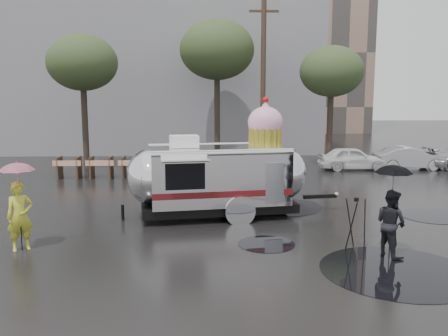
{
  "coord_description": "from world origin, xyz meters",
  "views": [
    {
      "loc": [
        -0.51,
        -12.21,
        3.87
      ],
      "look_at": [
        -0.01,
        2.74,
        1.56
      ],
      "focal_mm": 38.0,
      "sensor_mm": 36.0,
      "label": 1
    }
  ],
  "objects_px": {
    "airstream_trailer": "(221,174)",
    "person_right": "(391,223)",
    "tripod": "(355,220)",
    "person_left": "(20,216)"
  },
  "relations": [
    {
      "from": "person_right",
      "to": "tripod",
      "type": "distance_m",
      "value": 0.87
    },
    {
      "from": "tripod",
      "to": "airstream_trailer",
      "type": "bearing_deg",
      "value": 145.43
    },
    {
      "from": "person_left",
      "to": "person_right",
      "type": "xyz_separation_m",
      "value": [
        9.09,
        -0.77,
        -0.05
      ]
    },
    {
      "from": "airstream_trailer",
      "to": "person_left",
      "type": "relative_size",
      "value": 4.12
    },
    {
      "from": "airstream_trailer",
      "to": "person_right",
      "type": "distance_m",
      "value": 5.72
    },
    {
      "from": "person_right",
      "to": "person_left",
      "type": "bearing_deg",
      "value": 58.43
    },
    {
      "from": "tripod",
      "to": "person_right",
      "type": "bearing_deg",
      "value": -23.47
    },
    {
      "from": "airstream_trailer",
      "to": "tripod",
      "type": "relative_size",
      "value": 5.3
    },
    {
      "from": "person_right",
      "to": "airstream_trailer",
      "type": "bearing_deg",
      "value": 17.73
    },
    {
      "from": "airstream_trailer",
      "to": "person_right",
      "type": "relative_size",
      "value": 4.37
    }
  ]
}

